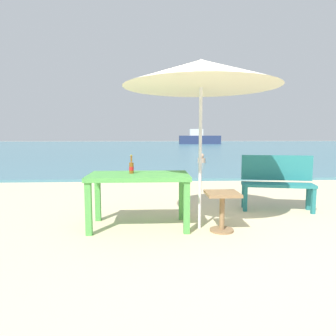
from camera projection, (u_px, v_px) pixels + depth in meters
The scene contains 9 objects.
ground_plane at pixel (226, 245), 3.59m from camera, with size 120.00×120.00×0.00m, color beige.
sea_water at pixel (160, 146), 33.36m from camera, with size 120.00×50.00×0.08m, color teal.
picnic_table_green at pixel (139, 182), 4.25m from camera, with size 1.40×0.80×0.76m.
beer_bottle_amber at pixel (131, 167), 4.29m from camera, with size 0.07×0.07×0.26m.
patio_umbrella at pixel (201, 74), 4.03m from camera, with size 2.10×2.10×2.30m.
side_table_wood at pixel (222, 206), 4.08m from camera, with size 0.44×0.44×0.54m.
bench_teal_center at pixel (277, 179), 5.25m from camera, with size 1.25×0.60×0.95m.
swimmer_person at pixel (202, 159), 13.39m from camera, with size 0.34×0.34×0.41m.
boat_barge at pixel (199, 139), 40.75m from camera, with size 5.49×1.50×2.00m.
Camera 1 is at (-0.87, -3.42, 1.31)m, focal length 32.31 mm.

